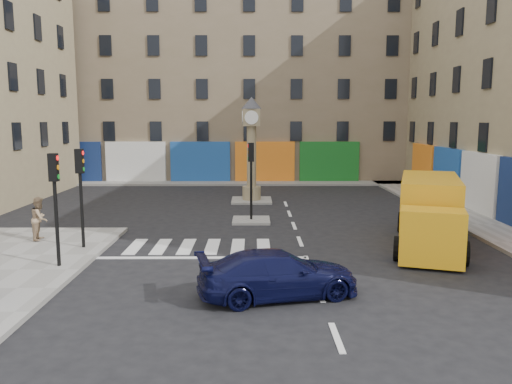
{
  "coord_description": "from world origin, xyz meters",
  "views": [
    {
      "loc": [
        -1.9,
        -15.73,
        4.93
      ],
      "look_at": [
        -1.79,
        4.27,
        2.0
      ],
      "focal_mm": 35.0,
      "sensor_mm": 36.0,
      "label": 1
    }
  ],
  "objects_px": {
    "traffic_light_left_far": "(80,182)",
    "yellow_van": "(429,212)",
    "pedestrian_tan": "(40,218)",
    "navy_sedan": "(278,274)",
    "traffic_light_island": "(251,168)",
    "clock_pillar": "(252,143)",
    "traffic_light_left_near": "(55,191)"
  },
  "relations": [
    {
      "from": "traffic_light_left_far",
      "to": "pedestrian_tan",
      "type": "height_order",
      "value": "traffic_light_left_far"
    },
    {
      "from": "traffic_light_left_near",
      "to": "traffic_light_left_far",
      "type": "bearing_deg",
      "value": 90.0
    },
    {
      "from": "yellow_van",
      "to": "navy_sedan",
      "type": "bearing_deg",
      "value": -119.09
    },
    {
      "from": "traffic_light_left_far",
      "to": "yellow_van",
      "type": "relative_size",
      "value": 0.49
    },
    {
      "from": "navy_sedan",
      "to": "yellow_van",
      "type": "relative_size",
      "value": 0.6
    },
    {
      "from": "navy_sedan",
      "to": "yellow_van",
      "type": "height_order",
      "value": "yellow_van"
    },
    {
      "from": "traffic_light_left_near",
      "to": "clock_pillar",
      "type": "bearing_deg",
      "value": 65.45
    },
    {
      "from": "traffic_light_left_near",
      "to": "pedestrian_tan",
      "type": "distance_m",
      "value": 4.48
    },
    {
      "from": "traffic_light_left_near",
      "to": "navy_sedan",
      "type": "distance_m",
      "value": 7.78
    },
    {
      "from": "traffic_light_left_near",
      "to": "traffic_light_island",
      "type": "height_order",
      "value": "traffic_light_left_near"
    },
    {
      "from": "yellow_van",
      "to": "traffic_light_left_far",
      "type": "bearing_deg",
      "value": -158.16
    },
    {
      "from": "traffic_light_island",
      "to": "pedestrian_tan",
      "type": "relative_size",
      "value": 2.15
    },
    {
      "from": "traffic_light_island",
      "to": "yellow_van",
      "type": "distance_m",
      "value": 8.44
    },
    {
      "from": "clock_pillar",
      "to": "traffic_light_island",
      "type": "bearing_deg",
      "value": -90.0
    },
    {
      "from": "traffic_light_left_far",
      "to": "navy_sedan",
      "type": "relative_size",
      "value": 0.82
    },
    {
      "from": "traffic_light_left_near",
      "to": "navy_sedan",
      "type": "bearing_deg",
      "value": -19.52
    },
    {
      "from": "traffic_light_left_near",
      "to": "clock_pillar",
      "type": "height_order",
      "value": "clock_pillar"
    },
    {
      "from": "traffic_light_left_far",
      "to": "yellow_van",
      "type": "bearing_deg",
      "value": 4.04
    },
    {
      "from": "traffic_light_left_near",
      "to": "traffic_light_left_far",
      "type": "relative_size",
      "value": 1.0
    },
    {
      "from": "navy_sedan",
      "to": "yellow_van",
      "type": "distance_m",
      "value": 8.6
    },
    {
      "from": "traffic_light_island",
      "to": "clock_pillar",
      "type": "height_order",
      "value": "clock_pillar"
    },
    {
      "from": "traffic_light_left_far",
      "to": "navy_sedan",
      "type": "bearing_deg",
      "value": -34.71
    },
    {
      "from": "pedestrian_tan",
      "to": "navy_sedan",
      "type": "bearing_deg",
      "value": -129.56
    },
    {
      "from": "traffic_light_left_far",
      "to": "yellow_van",
      "type": "height_order",
      "value": "traffic_light_left_far"
    },
    {
      "from": "clock_pillar",
      "to": "navy_sedan",
      "type": "bearing_deg",
      "value": -87.21
    },
    {
      "from": "traffic_light_left_far",
      "to": "pedestrian_tan",
      "type": "bearing_deg",
      "value": 150.35
    },
    {
      "from": "traffic_light_left_far",
      "to": "traffic_light_island",
      "type": "distance_m",
      "value": 8.3
    },
    {
      "from": "traffic_light_left_far",
      "to": "navy_sedan",
      "type": "distance_m",
      "value": 8.85
    },
    {
      "from": "traffic_light_left_far",
      "to": "yellow_van",
      "type": "distance_m",
      "value": 13.45
    },
    {
      "from": "traffic_light_island",
      "to": "navy_sedan",
      "type": "relative_size",
      "value": 0.82
    },
    {
      "from": "navy_sedan",
      "to": "clock_pillar",
      "type": "bearing_deg",
      "value": -11.05
    },
    {
      "from": "traffic_light_left_far",
      "to": "yellow_van",
      "type": "xyz_separation_m",
      "value": [
        13.35,
        0.94,
        -1.32
      ]
    }
  ]
}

